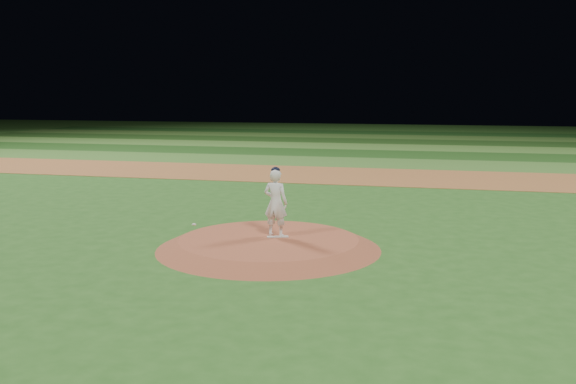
{
  "coord_description": "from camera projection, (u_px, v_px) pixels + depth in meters",
  "views": [
    {
      "loc": [
        4.12,
        -14.79,
        3.84
      ],
      "look_at": [
        0.0,
        2.0,
        1.1
      ],
      "focal_mm": 40.0,
      "sensor_mm": 36.0,
      "label": 1
    }
  ],
  "objects": [
    {
      "name": "outfield_stripe_4",
      "position": [
        395.0,
        137.0,
        53.65
      ],
      "size": [
        70.0,
        5.0,
        0.02
      ],
      "primitive_type": "cube",
      "color": "#396525",
      "rests_on": "ground"
    },
    {
      "name": "ground",
      "position": [
        269.0,
        248.0,
        15.76
      ],
      "size": [
        120.0,
        120.0,
        0.0
      ],
      "primitive_type": "plane",
      "color": "#295D1E",
      "rests_on": "ground"
    },
    {
      "name": "outfield_stripe_2",
      "position": [
        383.0,
        147.0,
        44.06
      ],
      "size": [
        70.0,
        5.0,
        0.02
      ],
      "primitive_type": "cube",
      "color": "#447A2C",
      "rests_on": "ground"
    },
    {
      "name": "outfield_stripe_5",
      "position": [
        399.0,
        133.0,
        58.44
      ],
      "size": [
        70.0,
        5.0,
        0.02
      ],
      "primitive_type": "cube",
      "color": "#194516",
      "rests_on": "ground"
    },
    {
      "name": "pitching_rubber",
      "position": [
        278.0,
        237.0,
        15.86
      ],
      "size": [
        0.54,
        0.3,
        0.03
      ],
      "primitive_type": "cube",
      "rotation": [
        0.0,
        0.0,
        0.35
      ],
      "color": "beige",
      "rests_on": "pitchers_mound"
    },
    {
      "name": "outfield_stripe_0",
      "position": [
        365.0,
        163.0,
        34.46
      ],
      "size": [
        70.0,
        5.0,
        0.02
      ],
      "primitive_type": "cube",
      "color": "#3E7229",
      "rests_on": "ground"
    },
    {
      "name": "outfield_stripe_1",
      "position": [
        375.0,
        154.0,
        39.26
      ],
      "size": [
        70.0,
        5.0,
        0.02
      ],
      "primitive_type": "cube",
      "color": "#1D4817",
      "rests_on": "ground"
    },
    {
      "name": "pitchers_mound",
      "position": [
        269.0,
        244.0,
        15.74
      ],
      "size": [
        5.5,
        5.5,
        0.25
      ],
      "primitive_type": "cone",
      "color": "#9F4E31",
      "rests_on": "ground"
    },
    {
      "name": "infield_dirt_band",
      "position": [
        351.0,
        176.0,
        29.19
      ],
      "size": [
        70.0,
        6.0,
        0.02
      ],
      "primitive_type": "cube",
      "color": "#9C5F30",
      "rests_on": "ground"
    },
    {
      "name": "outfield_stripe_3",
      "position": [
        389.0,
        141.0,
        48.85
      ],
      "size": [
        70.0,
        5.0,
        0.02
      ],
      "primitive_type": "cube",
      "color": "#1C4115",
      "rests_on": "ground"
    },
    {
      "name": "pitcher_on_mound",
      "position": [
        276.0,
        202.0,
        15.86
      ],
      "size": [
        0.67,
        0.49,
        1.74
      ],
      "color": "white",
      "rests_on": "pitchers_mound"
    },
    {
      "name": "rosin_bag",
      "position": [
        194.0,
        224.0,
        17.22
      ],
      "size": [
        0.11,
        0.11,
        0.06
      ],
      "primitive_type": "ellipsoid",
      "color": "silver",
      "rests_on": "pitchers_mound"
    }
  ]
}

